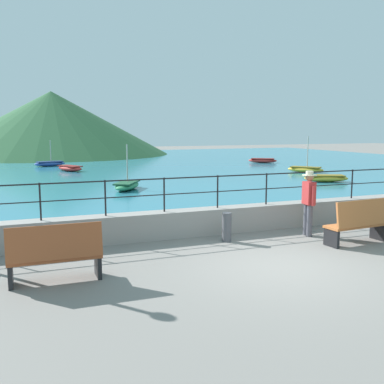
% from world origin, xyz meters
% --- Properties ---
extents(ground_plane, '(120.00, 120.00, 0.00)m').
position_xyz_m(ground_plane, '(0.00, 0.00, 0.00)').
color(ground_plane, slate).
extents(promenade_wall, '(20.00, 0.56, 0.70)m').
position_xyz_m(promenade_wall, '(0.00, 3.20, 0.35)').
color(promenade_wall, gray).
rests_on(promenade_wall, ground).
extents(railing, '(18.44, 0.04, 0.90)m').
position_xyz_m(railing, '(0.00, 3.20, 1.31)').
color(railing, black).
rests_on(railing, promenade_wall).
extents(lake_water, '(64.00, 44.32, 0.06)m').
position_xyz_m(lake_water, '(0.00, 25.84, 0.03)').
color(lake_water, teal).
rests_on(lake_water, ground).
extents(hill_main, '(24.90, 24.90, 6.77)m').
position_xyz_m(hill_main, '(-1.46, 42.45, 3.39)').
color(hill_main, '#285633').
rests_on(hill_main, ground).
extents(bench_main, '(1.71, 0.58, 1.13)m').
position_xyz_m(bench_main, '(-4.48, 0.65, 0.56)').
color(bench_main, '#9E4C28').
rests_on(bench_main, ground).
extents(bench_far, '(1.74, 0.68, 1.13)m').
position_xyz_m(bench_far, '(2.77, 0.81, 0.56)').
color(bench_far, '#B76633').
rests_on(bench_far, ground).
extents(person_walking, '(0.38, 0.57, 1.75)m').
position_xyz_m(person_walking, '(2.11, 1.99, 0.98)').
color(person_walking, '#4C4C56').
rests_on(person_walking, ground).
extents(bollard, '(0.24, 0.24, 0.75)m').
position_xyz_m(bollard, '(-0.18, 2.24, 0.37)').
color(bollard, '#4C4C51').
rests_on(bollard, ground).
extents(boat_0, '(2.40, 2.05, 0.36)m').
position_xyz_m(boat_0, '(13.64, 23.94, 0.26)').
color(boat_0, red).
rests_on(boat_0, lake_water).
extents(boat_1, '(2.47, 1.75, 0.36)m').
position_xyz_m(boat_1, '(10.09, 11.36, 0.26)').
color(boat_1, gold).
rests_on(boat_1, lake_water).
extents(boat_2, '(1.85, 2.46, 0.36)m').
position_xyz_m(boat_2, '(-1.87, 22.42, 0.26)').
color(boat_2, red).
rests_on(boat_2, lake_water).
extents(boat_3, '(1.93, 2.44, 2.08)m').
position_xyz_m(boat_3, '(-0.42, 12.24, 0.26)').
color(boat_3, '#338C59').
rests_on(boat_3, lake_water).
extents(boat_4, '(2.45, 1.43, 1.94)m').
position_xyz_m(boat_4, '(-2.85, 26.95, 0.26)').
color(boat_4, '#2D4C9E').
rests_on(boat_4, lake_water).
extents(boat_5, '(2.14, 2.36, 2.31)m').
position_xyz_m(boat_5, '(12.12, 15.99, 0.26)').
color(boat_5, gold).
rests_on(boat_5, lake_water).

